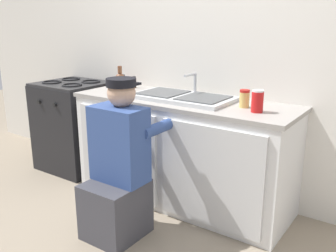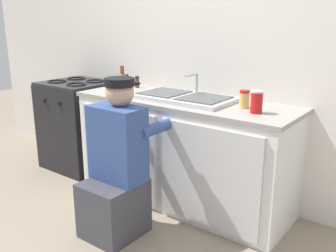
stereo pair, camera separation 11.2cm
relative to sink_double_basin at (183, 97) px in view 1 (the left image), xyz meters
name	(u,v)px [view 1 (the left image)]	position (x,y,z in m)	size (l,w,h in m)	color
ground_plane	(161,213)	(0.00, -0.30, -0.89)	(12.00, 12.00, 0.00)	gray
back_wall	(206,47)	(0.00, 0.35, 0.36)	(6.00, 0.10, 2.50)	silver
counter_cabinet	(181,153)	(0.00, -0.01, -0.47)	(1.79, 0.62, 0.83)	white
countertop	(182,101)	(0.00, 0.00, -0.04)	(1.83, 0.62, 0.03)	#9E9993
sink_double_basin	(183,97)	(0.00, 0.00, 0.00)	(0.80, 0.44, 0.19)	silver
stove_range	(75,125)	(-1.29, 0.00, -0.44)	(0.64, 0.62, 0.89)	black
plumber_person	(118,173)	(-0.08, -0.68, -0.43)	(0.42, 0.61, 1.10)	#3F3F47
spice_bottle_pepper	(134,82)	(-0.64, 0.17, 0.03)	(0.04, 0.04, 0.10)	#513823
spice_bottle_red	(123,80)	(-0.80, 0.20, 0.03)	(0.04, 0.04, 0.10)	red
condiment_jar	(244,99)	(0.52, 0.01, 0.05)	(0.07, 0.07, 0.13)	#DBB760
vase_decorative	(120,83)	(-0.58, -0.09, 0.07)	(0.10, 0.10, 0.23)	brown
soda_cup_red	(257,101)	(0.65, -0.07, 0.06)	(0.08, 0.08, 0.15)	red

